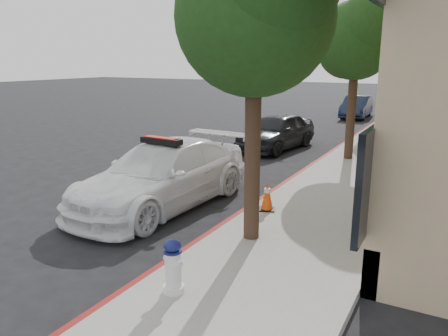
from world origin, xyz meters
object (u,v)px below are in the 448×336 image
parked_car_mid (276,131)px  parked_car_far (357,107)px  traffic_cone (267,196)px  police_car (162,175)px  fire_hydrant (173,267)px

parked_car_mid → parked_car_far: 11.53m
parked_car_mid → traffic_cone: 7.86m
police_car → fire_hydrant: police_car is taller
police_car → traffic_cone: bearing=15.4°
parked_car_mid → traffic_cone: (2.75, -7.36, -0.24)m
fire_hydrant → traffic_cone: bearing=110.0°
parked_car_mid → parked_car_far: (0.67, 11.51, -0.06)m
police_car → parked_car_mid: (-0.20, 7.89, -0.06)m
parked_car_far → police_car: bearing=-93.9°
fire_hydrant → police_car: bearing=145.1°
police_car → parked_car_far: size_ratio=1.36×
police_car → parked_car_mid: 7.90m
parked_car_far → fire_hydrant: 23.04m
parked_car_far → traffic_cone: 18.99m
police_car → fire_hydrant: (2.78, -3.52, -0.23)m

